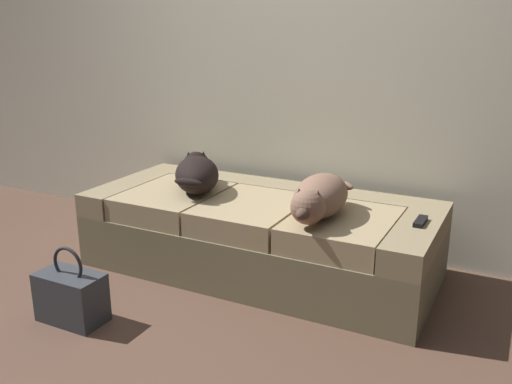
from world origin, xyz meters
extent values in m
plane|color=brown|center=(0.00, 0.00, 0.00)|extent=(10.00, 10.00, 0.00)
cube|color=beige|center=(0.00, 1.59, 1.40)|extent=(6.40, 0.10, 2.80)
cube|color=#776E50|center=(0.00, 1.03, 0.15)|extent=(1.95, 0.84, 0.30)
cube|color=#8F7E5D|center=(-0.87, 1.03, 0.37)|extent=(0.20, 0.84, 0.13)
cube|color=#8F7E5D|center=(0.87, 1.03, 0.37)|extent=(0.20, 0.84, 0.13)
cube|color=#8F7E5D|center=(0.00, 1.35, 0.37)|extent=(1.55, 0.20, 0.13)
cube|color=tan|center=(-0.52, 0.93, 0.37)|extent=(0.50, 0.62, 0.13)
cube|color=tan|center=(0.00, 0.93, 0.37)|extent=(0.50, 0.62, 0.13)
cube|color=tan|center=(0.52, 0.93, 0.37)|extent=(0.50, 0.62, 0.13)
ellipsoid|color=black|center=(-0.38, 0.98, 0.53)|extent=(0.45, 0.50, 0.20)
sphere|color=black|center=(-0.50, 1.15, 0.54)|extent=(0.16, 0.16, 0.16)
ellipsoid|color=black|center=(-0.54, 1.22, 0.53)|extent=(0.10, 0.11, 0.06)
cone|color=black|center=(-0.54, 1.13, 0.60)|extent=(0.04, 0.04, 0.05)
cone|color=black|center=(-0.46, 1.18, 0.60)|extent=(0.04, 0.04, 0.05)
ellipsoid|color=black|center=(-0.31, 0.79, 0.54)|extent=(0.18, 0.06, 0.05)
ellipsoid|color=#815D4A|center=(0.40, 0.91, 0.53)|extent=(0.29, 0.47, 0.21)
sphere|color=#815D4A|center=(0.42, 0.70, 0.54)|extent=(0.17, 0.17, 0.17)
ellipsoid|color=#4D382C|center=(0.42, 0.62, 0.53)|extent=(0.07, 0.10, 0.06)
cone|color=#4D382C|center=(0.46, 0.70, 0.60)|extent=(0.04, 0.04, 0.05)
cone|color=#4D382C|center=(0.37, 0.70, 0.60)|extent=(0.04, 0.04, 0.05)
ellipsoid|color=#815D4A|center=(0.43, 1.12, 0.54)|extent=(0.18, 0.12, 0.05)
cube|color=black|center=(0.88, 1.02, 0.44)|extent=(0.05, 0.15, 0.02)
cube|color=#35393F|center=(-0.54, 0.10, 0.12)|extent=(0.32, 0.18, 0.24)
torus|color=#25282C|center=(-0.54, 0.10, 0.29)|extent=(0.18, 0.02, 0.18)
camera|label=1|loc=(1.32, -1.61, 1.36)|focal=38.89mm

